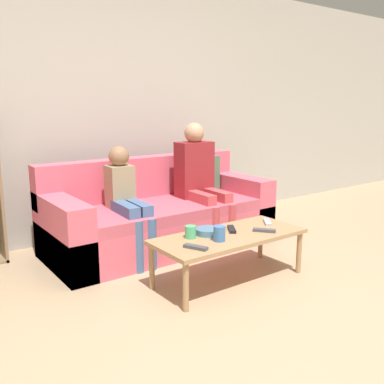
{
  "coord_description": "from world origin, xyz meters",
  "views": [
    {
      "loc": [
        -1.91,
        -1.6,
        1.32
      ],
      "look_at": [
        0.11,
        1.17,
        0.6
      ],
      "focal_mm": 40.0,
      "sensor_mm": 36.0,
      "label": 1
    }
  ],
  "objects_px": {
    "person_child": "(127,197)",
    "tv_remote_0": "(267,222)",
    "couch": "(161,217)",
    "tv_remote_1": "(232,229)",
    "snack_bowl": "(208,231)",
    "person_adult": "(199,175)",
    "tv_remote_3": "(264,230)",
    "cup_near": "(191,232)",
    "tv_remote_2": "(196,247)",
    "cup_far": "(219,233)",
    "coffee_table": "(229,239)"
  },
  "relations": [
    {
      "from": "coffee_table",
      "to": "person_adult",
      "type": "relative_size",
      "value": 1.03
    },
    {
      "from": "tv_remote_1",
      "to": "tv_remote_2",
      "type": "relative_size",
      "value": 0.96
    },
    {
      "from": "cup_far",
      "to": "tv_remote_2",
      "type": "relative_size",
      "value": 0.62
    },
    {
      "from": "coffee_table",
      "to": "tv_remote_1",
      "type": "distance_m",
      "value": 0.11
    },
    {
      "from": "person_child",
      "to": "snack_bowl",
      "type": "height_order",
      "value": "person_child"
    },
    {
      "from": "person_child",
      "to": "cup_near",
      "type": "relative_size",
      "value": 10.68
    },
    {
      "from": "cup_far",
      "to": "tv_remote_1",
      "type": "relative_size",
      "value": 0.65
    },
    {
      "from": "couch",
      "to": "cup_near",
      "type": "relative_size",
      "value": 23.16
    },
    {
      "from": "coffee_table",
      "to": "cup_near",
      "type": "bearing_deg",
      "value": 160.4
    },
    {
      "from": "cup_far",
      "to": "snack_bowl",
      "type": "relative_size",
      "value": 0.58
    },
    {
      "from": "tv_remote_1",
      "to": "snack_bowl",
      "type": "height_order",
      "value": "snack_bowl"
    },
    {
      "from": "tv_remote_0",
      "to": "couch",
      "type": "bearing_deg",
      "value": 152.42
    },
    {
      "from": "couch",
      "to": "person_child",
      "type": "distance_m",
      "value": 0.51
    },
    {
      "from": "tv_remote_0",
      "to": "tv_remote_1",
      "type": "relative_size",
      "value": 0.97
    },
    {
      "from": "cup_near",
      "to": "cup_far",
      "type": "height_order",
      "value": "cup_far"
    },
    {
      "from": "coffee_table",
      "to": "cup_near",
      "type": "xyz_separation_m",
      "value": [
        -0.28,
        0.1,
        0.08
      ]
    },
    {
      "from": "tv_remote_2",
      "to": "tv_remote_3",
      "type": "distance_m",
      "value": 0.65
    },
    {
      "from": "person_child",
      "to": "cup_far",
      "type": "bearing_deg",
      "value": -72.25
    },
    {
      "from": "coffee_table",
      "to": "cup_far",
      "type": "xyz_separation_m",
      "value": [
        -0.16,
        -0.07,
        0.09
      ]
    },
    {
      "from": "snack_bowl",
      "to": "tv_remote_2",
      "type": "bearing_deg",
      "value": -141.99
    },
    {
      "from": "person_child",
      "to": "person_adult",
      "type": "bearing_deg",
      "value": 6.77
    },
    {
      "from": "tv_remote_0",
      "to": "tv_remote_1",
      "type": "xyz_separation_m",
      "value": [
        -0.37,
        0.02,
        0.0
      ]
    },
    {
      "from": "person_child",
      "to": "tv_remote_3",
      "type": "distance_m",
      "value": 1.18
    },
    {
      "from": "tv_remote_3",
      "to": "snack_bowl",
      "type": "height_order",
      "value": "snack_bowl"
    },
    {
      "from": "cup_far",
      "to": "tv_remote_2",
      "type": "distance_m",
      "value": 0.24
    },
    {
      "from": "person_adult",
      "to": "snack_bowl",
      "type": "relative_size",
      "value": 6.01
    },
    {
      "from": "person_adult",
      "to": "person_child",
      "type": "xyz_separation_m",
      "value": [
        -0.8,
        -0.04,
        -0.1
      ]
    },
    {
      "from": "cup_far",
      "to": "couch",
      "type": "bearing_deg",
      "value": 80.67
    },
    {
      "from": "tv_remote_0",
      "to": "tv_remote_1",
      "type": "distance_m",
      "value": 0.37
    },
    {
      "from": "tv_remote_1",
      "to": "tv_remote_3",
      "type": "xyz_separation_m",
      "value": [
        0.18,
        -0.17,
        0.0
      ]
    },
    {
      "from": "cup_near",
      "to": "tv_remote_2",
      "type": "xyz_separation_m",
      "value": [
        -0.11,
        -0.21,
        -0.03
      ]
    },
    {
      "from": "person_child",
      "to": "coffee_table",
      "type": "bearing_deg",
      "value": -61.95
    },
    {
      "from": "cup_far",
      "to": "tv_remote_3",
      "type": "height_order",
      "value": "cup_far"
    },
    {
      "from": "tv_remote_0",
      "to": "tv_remote_3",
      "type": "bearing_deg",
      "value": -103.29
    },
    {
      "from": "tv_remote_2",
      "to": "cup_far",
      "type": "bearing_deg",
      "value": -15.76
    },
    {
      "from": "cup_near",
      "to": "snack_bowl",
      "type": "distance_m",
      "value": 0.16
    },
    {
      "from": "couch",
      "to": "person_child",
      "type": "relative_size",
      "value": 2.17
    },
    {
      "from": "tv_remote_0",
      "to": "snack_bowl",
      "type": "height_order",
      "value": "snack_bowl"
    },
    {
      "from": "coffee_table",
      "to": "tv_remote_1",
      "type": "xyz_separation_m",
      "value": [
        0.08,
        0.06,
        0.05
      ]
    },
    {
      "from": "cup_near",
      "to": "tv_remote_0",
      "type": "xyz_separation_m",
      "value": [
        0.73,
        -0.06,
        -0.03
      ]
    },
    {
      "from": "person_adult",
      "to": "snack_bowl",
      "type": "height_order",
      "value": "person_adult"
    },
    {
      "from": "person_child",
      "to": "tv_remote_0",
      "type": "relative_size",
      "value": 5.9
    },
    {
      "from": "cup_far",
      "to": "tv_remote_1",
      "type": "xyz_separation_m",
      "value": [
        0.24,
        0.14,
        -0.04
      ]
    },
    {
      "from": "person_adult",
      "to": "cup_near",
      "type": "height_order",
      "value": "person_adult"
    },
    {
      "from": "couch",
      "to": "cup_near",
      "type": "distance_m",
      "value": 0.95
    },
    {
      "from": "couch",
      "to": "tv_remote_1",
      "type": "distance_m",
      "value": 0.94
    },
    {
      "from": "person_adult",
      "to": "cup_far",
      "type": "xyz_separation_m",
      "value": [
        -0.56,
        -0.98,
        -0.23
      ]
    },
    {
      "from": "cup_near",
      "to": "tv_remote_1",
      "type": "bearing_deg",
      "value": -6.03
    },
    {
      "from": "coffee_table",
      "to": "tv_remote_0",
      "type": "distance_m",
      "value": 0.45
    },
    {
      "from": "couch",
      "to": "snack_bowl",
      "type": "distance_m",
      "value": 0.91
    }
  ]
}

